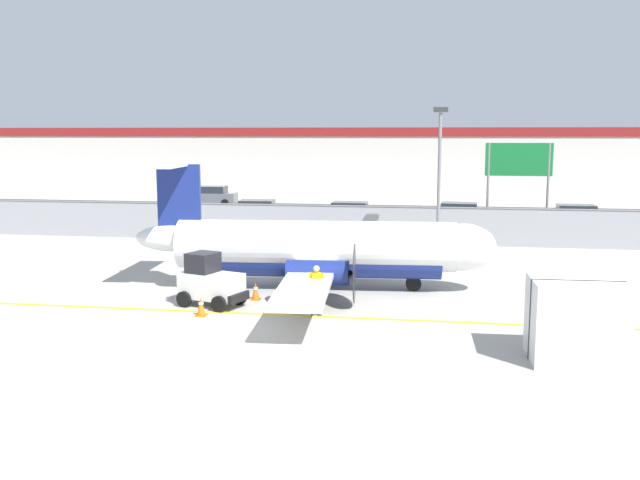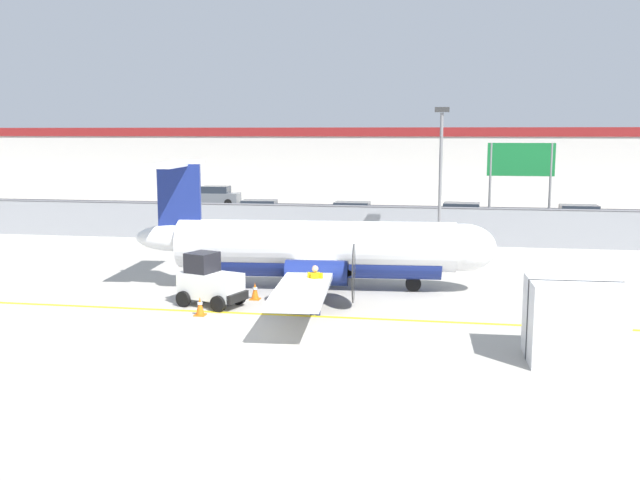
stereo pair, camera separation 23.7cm
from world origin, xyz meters
name	(u,v)px [view 2 (the right image)]	position (x,y,z in m)	size (l,w,h in m)	color
ground_plane	(295,315)	(0.00, 2.00, 0.00)	(140.00, 140.00, 0.01)	#ADA89E
perimeter_fence	(353,223)	(0.00, 18.00, 1.12)	(98.00, 0.10, 2.10)	gray
parking_lot_strip	(373,218)	(0.00, 29.50, 0.06)	(98.00, 17.00, 0.12)	#38383A
background_building	(391,162)	(0.00, 47.99, 3.26)	(91.00, 8.10, 6.50)	beige
commuter_airplane	(322,249)	(0.22, 6.10, 1.60)	(14.08, 16.07, 4.92)	white
baggage_tug	(209,282)	(-3.27, 2.88, 0.86)	(2.56, 1.97, 1.88)	silver
ground_crew_worker	(315,287)	(0.65, 2.16, 0.95)	(0.55, 0.38, 1.70)	#191E4C
cargo_container	(574,321)	(8.28, -1.47, 1.10)	(2.46, 2.07, 2.20)	silver
traffic_cone_near_left	(255,291)	(-1.92, 4.01, 0.31)	(0.36, 0.36, 0.64)	orange
traffic_cone_near_right	(200,306)	(-3.15, 1.48, 0.31)	(0.36, 0.36, 0.64)	orange
parked_car_0	(215,196)	(-13.65, 35.51, 0.89)	(4.25, 2.10, 1.58)	slate
parked_car_1	(261,212)	(-6.85, 24.31, 0.89)	(4.31, 2.23, 1.58)	gray
parked_car_2	(350,214)	(-0.94, 24.00, 0.89)	(4.23, 2.05, 1.58)	navy
parked_car_3	(459,215)	(5.91, 24.61, 0.89)	(4.32, 2.26, 1.58)	#19662D
parked_car_4	(580,218)	(13.16, 24.43, 0.89)	(4.23, 2.07, 1.58)	red
apron_light_pole	(441,169)	(4.67, 14.55, 4.30)	(0.70, 0.30, 7.27)	slate
highway_sign	(521,168)	(8.99, 19.61, 4.14)	(3.60, 0.14, 5.50)	slate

